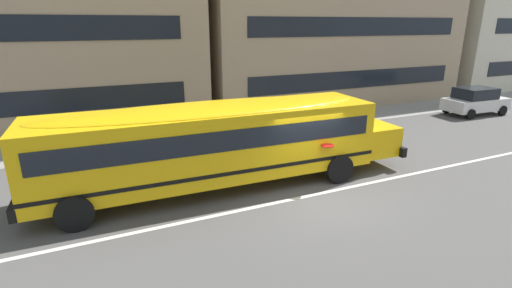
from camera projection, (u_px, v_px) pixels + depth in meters
The scene contains 6 objects.
ground_plane at pixel (316, 194), 12.28m from camera, with size 400.00×400.00×0.00m, color #54514F.
sidewalk_far at pixel (227, 131), 19.53m from camera, with size 120.00×3.00×0.01m, color gray.
lane_centreline at pixel (316, 194), 12.27m from camera, with size 110.00×0.16×0.01m, color silver.
school_bus at pixel (219, 138), 12.36m from camera, with size 12.97×3.30×2.88m.
parked_car_white_by_hydrant at pixel (475, 101), 22.81m from camera, with size 3.99×2.06×1.64m.
apartment_block_far_centre at pixel (310, 4), 27.84m from camera, with size 18.28×12.25×13.30m.
Camera 1 is at (-6.41, -9.37, 5.32)m, focal length 26.45 mm.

